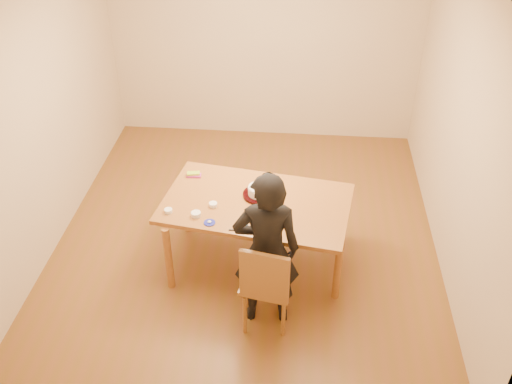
# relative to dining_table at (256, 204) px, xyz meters

# --- Properties ---
(room_shell) EXTENTS (4.00, 4.50, 2.70)m
(room_shell) POSITION_rel_dining_table_xyz_m (-0.14, 0.77, 0.62)
(room_shell) COLOR brown
(room_shell) RESTS_ON ground
(dining_table) EXTENTS (1.90, 1.30, 0.04)m
(dining_table) POSITION_rel_dining_table_xyz_m (0.00, 0.00, 0.00)
(dining_table) COLOR brown
(dining_table) RESTS_ON floor
(dining_chair) EXTENTS (0.46, 0.46, 0.04)m
(dining_chair) POSITION_rel_dining_table_xyz_m (0.15, -0.77, -0.28)
(dining_chair) COLOR brown
(dining_chair) RESTS_ON floor
(cake_plate) EXTENTS (0.32, 0.32, 0.02)m
(cake_plate) POSITION_rel_dining_table_xyz_m (0.02, 0.10, 0.03)
(cake_plate) COLOR #AD0B1A
(cake_plate) RESTS_ON dining_table
(cake) EXTENTS (0.22, 0.22, 0.07)m
(cake) POSITION_rel_dining_table_xyz_m (0.02, 0.10, 0.08)
(cake) COLOR white
(cake) RESTS_ON cake_plate
(frosting_dome) EXTENTS (0.22, 0.22, 0.03)m
(frosting_dome) POSITION_rel_dining_table_xyz_m (0.02, 0.10, 0.13)
(frosting_dome) COLOR white
(frosting_dome) RESTS_ON cake
(frosting_tub) EXTENTS (0.08, 0.08, 0.07)m
(frosting_tub) POSITION_rel_dining_table_xyz_m (-0.09, -0.39, 0.06)
(frosting_tub) COLOR white
(frosting_tub) RESTS_ON dining_table
(frosting_lid) EXTENTS (0.11, 0.11, 0.01)m
(frosting_lid) POSITION_rel_dining_table_xyz_m (-0.39, -0.36, 0.03)
(frosting_lid) COLOR #171B98
(frosting_lid) RESTS_ON dining_table
(frosting_dollop) EXTENTS (0.04, 0.04, 0.02)m
(frosting_dollop) POSITION_rel_dining_table_xyz_m (-0.39, -0.36, 0.04)
(frosting_dollop) COLOR white
(frosting_dollop) RESTS_ON frosting_lid
(ramekin_green) EXTENTS (0.09, 0.09, 0.04)m
(ramekin_green) POSITION_rel_dining_table_xyz_m (-0.53, -0.27, 0.04)
(ramekin_green) COLOR white
(ramekin_green) RESTS_ON dining_table
(ramekin_yellow) EXTENTS (0.08, 0.08, 0.04)m
(ramekin_yellow) POSITION_rel_dining_table_xyz_m (-0.40, -0.11, 0.04)
(ramekin_yellow) COLOR white
(ramekin_yellow) RESTS_ON dining_table
(ramekin_multi) EXTENTS (0.07, 0.07, 0.04)m
(ramekin_multi) POSITION_rel_dining_table_xyz_m (-0.80, -0.24, 0.04)
(ramekin_multi) COLOR white
(ramekin_multi) RESTS_ON dining_table
(candy_box_pink) EXTENTS (0.15, 0.08, 0.02)m
(candy_box_pink) POSITION_rel_dining_table_xyz_m (-0.67, 0.38, 0.03)
(candy_box_pink) COLOR #E93697
(candy_box_pink) RESTS_ON dining_table
(candy_box_green) EXTENTS (0.14, 0.08, 0.02)m
(candy_box_green) POSITION_rel_dining_table_xyz_m (-0.67, 0.38, 0.05)
(candy_box_green) COLOR green
(candy_box_green) RESTS_ON candy_box_pink
(spatula) EXTENTS (0.16, 0.02, 0.01)m
(spatula) POSITION_rel_dining_table_xyz_m (-0.13, -0.45, 0.03)
(spatula) COLOR black
(spatula) RESTS_ON dining_table
(person) EXTENTS (0.60, 0.42, 1.56)m
(person) POSITION_rel_dining_table_xyz_m (0.15, -0.73, 0.05)
(person) COLOR black
(person) RESTS_ON floor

